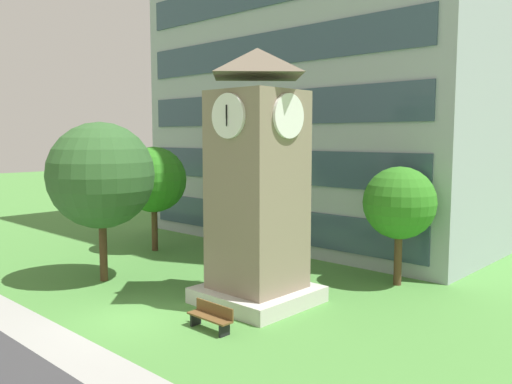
{
  "coord_description": "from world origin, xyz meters",
  "views": [
    {
      "loc": [
        15.51,
        -10.04,
        6.43
      ],
      "look_at": [
        1.0,
        5.51,
        4.18
      ],
      "focal_mm": 36.71,
      "sensor_mm": 36.0,
      "label": 1
    }
  ],
  "objects_px": {
    "clock_tower": "(257,192)",
    "tree_streetside": "(101,176)",
    "park_bench": "(211,317)",
    "tree_near_tower": "(400,203)",
    "tree_by_building": "(154,180)"
  },
  "relations": [
    {
      "from": "park_bench",
      "to": "tree_streetside",
      "type": "xyz_separation_m",
      "value": [
        -8.01,
        0.79,
        4.27
      ]
    },
    {
      "from": "tree_near_tower",
      "to": "tree_by_building",
      "type": "bearing_deg",
      "value": -167.21
    },
    {
      "from": "tree_by_building",
      "to": "tree_near_tower",
      "type": "xyz_separation_m",
      "value": [
        13.44,
        3.05,
        -0.44
      ]
    },
    {
      "from": "clock_tower",
      "to": "tree_streetside",
      "type": "bearing_deg",
      "value": -161.15
    },
    {
      "from": "tree_near_tower",
      "to": "tree_streetside",
      "type": "bearing_deg",
      "value": -139.96
    },
    {
      "from": "clock_tower",
      "to": "park_bench",
      "type": "height_order",
      "value": "clock_tower"
    },
    {
      "from": "park_bench",
      "to": "clock_tower",
      "type": "bearing_deg",
      "value": 105.33
    },
    {
      "from": "tree_streetside",
      "to": "park_bench",
      "type": "bearing_deg",
      "value": -5.61
    },
    {
      "from": "tree_by_building",
      "to": "tree_near_tower",
      "type": "height_order",
      "value": "tree_by_building"
    },
    {
      "from": "tree_streetside",
      "to": "tree_by_building",
      "type": "bearing_deg",
      "value": 123.19
    },
    {
      "from": "clock_tower",
      "to": "tree_streetside",
      "type": "distance_m",
      "value": 7.55
    },
    {
      "from": "tree_near_tower",
      "to": "tree_streetside",
      "type": "distance_m",
      "value": 13.06
    },
    {
      "from": "park_bench",
      "to": "tree_near_tower",
      "type": "height_order",
      "value": "tree_near_tower"
    },
    {
      "from": "park_bench",
      "to": "tree_streetside",
      "type": "distance_m",
      "value": 9.11
    },
    {
      "from": "park_bench",
      "to": "tree_by_building",
      "type": "height_order",
      "value": "tree_by_building"
    }
  ]
}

